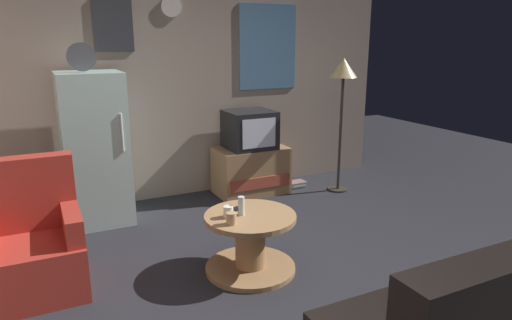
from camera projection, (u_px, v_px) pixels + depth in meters
name	position (u px, v px, depth m)	size (l,w,h in m)	color
ground_plane	(291.00, 286.00, 3.41)	(12.00, 12.00, 0.00)	#232328
wall_with_art	(185.00, 86.00, 5.21)	(5.20, 0.12, 2.54)	gray
fridge	(95.00, 149.00, 4.47)	(0.60, 0.62, 1.77)	silver
tv_stand	(251.00, 170.00, 5.44)	(0.84, 0.53, 0.56)	#9E754C
crt_tv	(250.00, 130.00, 5.30)	(0.54, 0.51, 0.44)	black
standing_lamp	(343.00, 78.00, 5.25)	(0.32, 0.32, 1.59)	#332D28
coffee_table	(250.00, 243.00, 3.59)	(0.72, 0.72, 0.48)	#9E754C
wine_glass	(241.00, 206.00, 3.51)	(0.05, 0.05, 0.15)	silver
mug_ceramic_white	(228.00, 212.00, 3.47)	(0.08, 0.08, 0.09)	silver
mug_ceramic_tan	(231.00, 218.00, 3.34)	(0.08, 0.08, 0.09)	tan
remote_control	(234.00, 210.00, 3.61)	(0.15, 0.04, 0.02)	black
armchair	(32.00, 246.00, 3.31)	(0.68, 0.68, 0.96)	#A52D23
book_stack	(297.00, 184.00, 5.70)	(0.21, 0.16, 0.07)	teal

